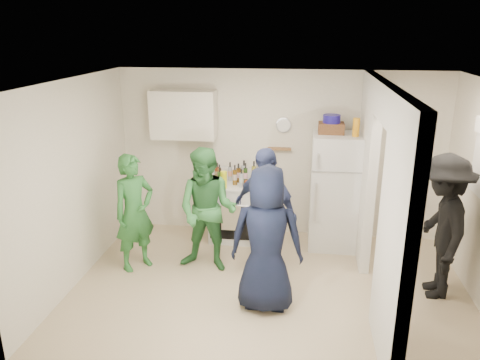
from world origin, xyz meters
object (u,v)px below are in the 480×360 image
stove (234,211)px  person_denim (265,211)px  fridge (335,191)px  person_nook (441,227)px  person_green_center (207,211)px  yellow_cup_stack_top (356,127)px  person_navy (266,239)px  blue_bowl (332,119)px  person_green_left (135,213)px  wicker_basket (331,128)px

stove → person_denim: size_ratio=0.52×
fridge → person_nook: size_ratio=0.96×
person_green_center → yellow_cup_stack_top: bearing=32.3°
stove → person_nook: bearing=-25.1°
person_navy → person_nook: bearing=-163.4°
person_green_center → stove: bearing=86.2°
blue_bowl → person_navy: size_ratio=0.14×
stove → yellow_cup_stack_top: size_ratio=3.48×
stove → person_green_center: size_ratio=0.53×
blue_bowl → yellow_cup_stack_top: 0.36m
person_green_left → person_nook: (3.75, -0.15, 0.09)m
blue_bowl → person_nook: size_ratio=0.14×
fridge → wicker_basket: (-0.10, 0.05, 0.91)m
wicker_basket → person_green_center: (-1.56, -1.00, -0.92)m
person_navy → person_nook: 2.06m
person_navy → person_green_left: bearing=-21.1°
fridge → person_denim: size_ratio=1.00×
person_green_left → person_denim: size_ratio=0.93×
stove → person_green_left: (-1.15, -1.07, 0.34)m
person_green_left → person_green_center: (0.95, 0.09, 0.04)m
yellow_cup_stack_top → person_denim: 1.69m
stove → yellow_cup_stack_top: yellow_cup_stack_top is taller
wicker_basket → person_green_center: size_ratio=0.21×
person_green_left → person_denim: bearing=-45.3°
stove → person_green_left: size_ratio=0.56×
yellow_cup_stack_top → wicker_basket: bearing=154.9°
blue_bowl → person_green_left: bearing=-156.5°
person_green_left → person_denim: (1.68, 0.13, 0.06)m
person_denim → person_navy: (0.09, -0.84, 0.01)m
wicker_basket → blue_bowl: (0.00, 0.00, 0.13)m
blue_bowl → person_green_left: blue_bowl is taller
fridge → blue_bowl: (-0.10, 0.05, 1.04)m
person_green_center → person_denim: person_denim is taller
stove → person_navy: 1.93m
wicker_basket → person_navy: bearing=-112.2°
wicker_basket → person_green_left: wicker_basket is taller
stove → person_green_left: 1.61m
wicker_basket → person_nook: bearing=-44.8°
person_nook → person_denim: bearing=-94.9°
person_navy → stove: bearing=-70.0°
fridge → person_denim: 1.29m
person_green_center → person_nook: 2.82m
person_nook → blue_bowl: bearing=-131.9°
blue_bowl → person_denim: bearing=-130.8°
fridge → person_green_left: size_ratio=1.07×
person_nook → wicker_basket: bearing=-131.9°
person_green_center → person_nook: person_nook is taller
person_green_left → person_navy: size_ratio=0.92×
yellow_cup_stack_top → person_navy: yellow_cup_stack_top is taller
fridge → person_green_center: bearing=-150.2°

